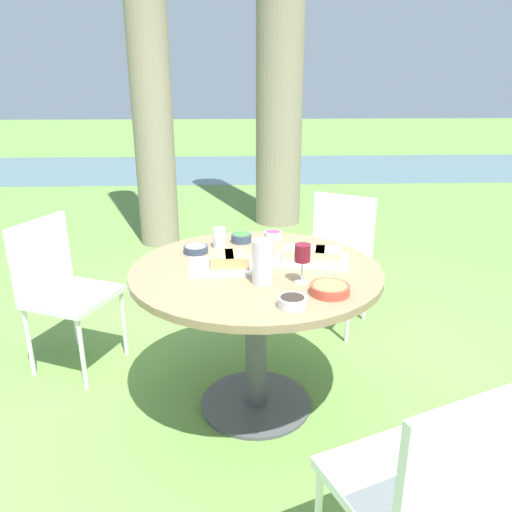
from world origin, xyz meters
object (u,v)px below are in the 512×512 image
at_px(dining_table, 256,294).
at_px(chair_near_right, 427,484).
at_px(chair_near_left, 60,283).
at_px(water_pitcher, 263,262).
at_px(wine_glass, 302,255).
at_px(chair_far_back, 336,251).

relative_size(dining_table, chair_near_right, 1.36).
relative_size(chair_near_left, water_pitcher, 4.49).
bearing_deg(chair_near_left, wine_glass, -26.98).
bearing_deg(wine_glass, dining_table, 135.06).
distance_m(chair_far_back, water_pitcher, 1.34).
bearing_deg(chair_far_back, water_pitcher, -116.45).
bearing_deg(water_pitcher, chair_near_left, 149.92).
xyz_separation_m(chair_near_left, chair_near_right, (1.56, -1.59, 0.00)).
bearing_deg(water_pitcher, chair_near_right, -65.26).
relative_size(chair_far_back, wine_glass, 4.95).
height_order(dining_table, wine_glass, wine_glass).
bearing_deg(chair_near_right, chair_near_left, 134.55).
bearing_deg(dining_table, chair_far_back, 58.39).
bearing_deg(chair_near_right, chair_far_back, 86.00).
bearing_deg(chair_near_left, dining_table, -22.95).
bearing_deg(chair_near_right, dining_table, 111.98).
bearing_deg(chair_far_back, chair_near_left, -163.73).
xyz_separation_m(chair_near_right, wine_glass, (-0.26, 0.92, 0.39)).
relative_size(dining_table, water_pitcher, 6.12).
relative_size(water_pitcher, wine_glass, 1.10).
distance_m(chair_near_left, chair_far_back, 1.78).
distance_m(chair_far_back, wine_glass, 1.29).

